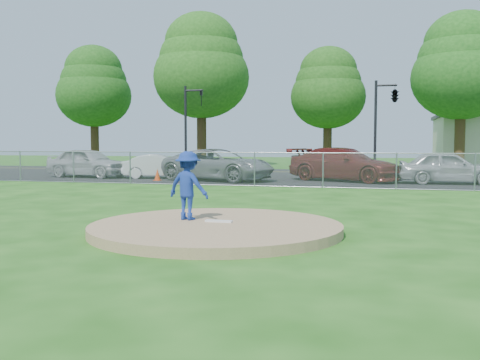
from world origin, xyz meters
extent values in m
plane|color=#1A4F11|center=(0.00, 10.00, 0.00)|extent=(120.00, 120.00, 0.00)
cylinder|color=#997853|center=(0.00, 0.00, 0.10)|extent=(5.40, 5.40, 0.20)
cube|color=white|center=(0.00, 0.20, 0.22)|extent=(0.60, 0.15, 0.04)
cube|color=gray|center=(0.00, 12.00, 0.75)|extent=(40.00, 0.06, 1.50)
cube|color=black|center=(0.00, 16.50, 0.01)|extent=(50.00, 8.00, 0.01)
cube|color=black|center=(0.00, 24.00, 0.00)|extent=(60.00, 7.00, 0.01)
cylinder|color=#372414|center=(-22.00, 33.00, 2.10)|extent=(0.74, 0.74, 4.20)
ellipsoid|color=#184B14|center=(-22.00, 33.00, 6.22)|extent=(6.72, 6.72, 5.71)
ellipsoid|color=#184B14|center=(-22.00, 33.00, 7.39)|extent=(5.91, 5.91, 5.03)
ellipsoid|color=#184B14|center=(-22.00, 33.00, 8.57)|extent=(5.11, 5.11, 4.34)
cylinder|color=#352313|center=(-11.00, 31.00, 2.45)|extent=(0.78, 0.78, 4.90)
ellipsoid|color=#1D5216|center=(-11.00, 31.00, 7.25)|extent=(7.84, 7.84, 6.66)
ellipsoid|color=#1D5216|center=(-11.00, 31.00, 8.62)|extent=(6.90, 6.90, 5.86)
ellipsoid|color=#1D5216|center=(-11.00, 31.00, 10.00)|extent=(5.96, 5.96, 5.06)
cylinder|color=#372314|center=(-1.00, 34.00, 1.92)|extent=(0.72, 0.72, 3.85)
ellipsoid|color=#1B4C14|center=(-1.00, 34.00, 5.70)|extent=(6.16, 6.16, 5.24)
ellipsoid|color=#1B4C14|center=(-1.00, 34.00, 6.78)|extent=(5.42, 5.42, 4.61)
ellipsoid|color=#1B4C14|center=(-1.00, 34.00, 7.85)|extent=(4.68, 4.68, 3.98)
cylinder|color=#3C2815|center=(9.00, 32.00, 2.27)|extent=(0.76, 0.76, 4.55)
ellipsoid|color=#195216|center=(9.00, 32.00, 6.73)|extent=(7.28, 7.28, 6.19)
ellipsoid|color=#195216|center=(9.00, 32.00, 8.01)|extent=(6.41, 6.41, 5.45)
ellipsoid|color=#195216|center=(9.00, 32.00, 9.28)|extent=(5.53, 5.53, 4.70)
cylinder|color=black|center=(-9.00, 22.00, 2.80)|extent=(0.16, 0.16, 5.60)
cylinder|color=black|center=(-8.40, 22.00, 5.30)|extent=(1.20, 0.12, 0.12)
imported|color=black|center=(-7.92, 22.00, 4.80)|extent=(0.16, 0.20, 1.00)
cylinder|color=black|center=(3.00, 22.00, 2.80)|extent=(0.16, 0.16, 5.60)
cylinder|color=black|center=(3.60, 22.00, 5.30)|extent=(1.20, 0.12, 0.12)
imported|color=black|center=(4.08, 22.00, 4.80)|extent=(0.53, 2.48, 1.00)
imported|color=navy|center=(-0.77, 0.38, 0.97)|extent=(1.10, 0.79, 1.54)
cone|color=#ED400C|center=(-7.61, 14.24, 0.32)|extent=(0.31, 0.31, 0.61)
imported|color=#B6B7BB|center=(-12.43, 15.71, 0.83)|extent=(5.05, 2.67, 1.64)
imported|color=white|center=(-8.23, 15.94, 0.65)|extent=(4.12, 2.30, 1.29)
imported|color=gray|center=(-4.60, 15.04, 0.82)|extent=(6.31, 4.15, 1.61)
imported|color=maroon|center=(1.61, 16.38, 0.85)|extent=(6.24, 4.50, 1.68)
imported|color=#B3B5B8|center=(6.40, 15.77, 0.77)|extent=(4.57, 2.03, 1.53)
camera|label=1|loc=(3.42, -10.86, 1.93)|focal=40.00mm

